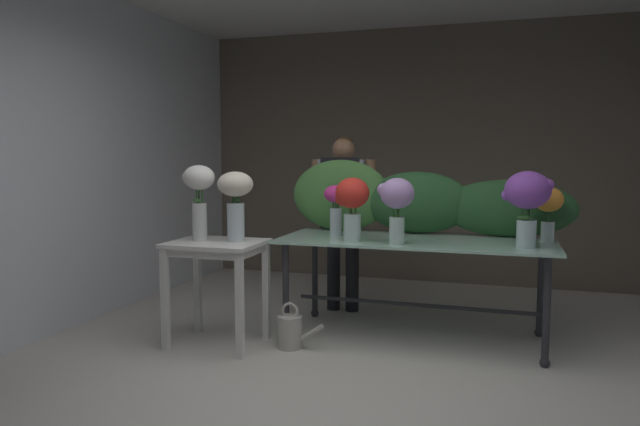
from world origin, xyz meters
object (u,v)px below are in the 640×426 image
(vase_magenta_peonies, at_px, (336,204))
(vase_white_roses_tall, at_px, (199,192))
(side_table_white, at_px, (217,257))
(vase_violet_hydrangea, at_px, (528,197))
(watering_can, at_px, (291,331))
(vase_cream_lisianthus_tall, at_px, (235,198))
(florist, at_px, (343,205))
(vase_scarlet_snapdragons, at_px, (352,201))
(vase_lilac_carnations, at_px, (397,201))
(display_table_glass, at_px, (415,253))
(vase_sunset_freesia, at_px, (548,206))

(vase_magenta_peonies, relative_size, vase_white_roses_tall, 0.72)
(side_table_white, distance_m, vase_white_roses_tall, 0.50)
(vase_violet_hydrangea, relative_size, watering_can, 1.51)
(vase_white_roses_tall, relative_size, watering_can, 1.60)
(vase_cream_lisianthus_tall, bearing_deg, florist, 66.74)
(side_table_white, distance_m, vase_scarlet_snapdragons, 1.10)
(side_table_white, height_order, vase_violet_hydrangea, vase_violet_hydrangea)
(side_table_white, relative_size, vase_lilac_carnations, 1.64)
(display_table_glass, height_order, florist, florist)
(display_table_glass, xyz_separation_m, watering_can, (-0.84, -0.51, -0.55))
(vase_violet_hydrangea, height_order, watering_can, vase_violet_hydrangea)
(vase_sunset_freesia, relative_size, vase_cream_lisianthus_tall, 0.79)
(vase_white_roses_tall, bearing_deg, display_table_glass, 21.07)
(vase_lilac_carnations, bearing_deg, vase_scarlet_snapdragons, 168.60)
(vase_violet_hydrangea, bearing_deg, vase_scarlet_snapdragons, -177.36)
(florist, distance_m, vase_white_roses_tall, 1.46)
(vase_scarlet_snapdragons, distance_m, vase_magenta_peonies, 0.32)
(vase_white_roses_tall, bearing_deg, vase_cream_lisianthus_tall, 11.59)
(vase_sunset_freesia, distance_m, vase_cream_lisianthus_tall, 2.31)
(display_table_glass, bearing_deg, watering_can, -148.78)
(side_table_white, bearing_deg, vase_magenta_peonies, 38.43)
(vase_magenta_peonies, bearing_deg, vase_white_roses_tall, -146.16)
(vase_cream_lisianthus_tall, bearing_deg, display_table_glass, 22.99)
(watering_can, bearing_deg, vase_violet_hydrangea, 11.28)
(vase_magenta_peonies, bearing_deg, florist, 100.58)
(watering_can, bearing_deg, vase_scarlet_snapdragons, 34.16)
(side_table_white, distance_m, vase_violet_hydrangea, 2.27)
(vase_violet_hydrangea, xyz_separation_m, vase_sunset_freesia, (0.16, 0.32, -0.08))
(side_table_white, distance_m, florist, 1.42)
(vase_scarlet_snapdragons, bearing_deg, watering_can, -145.84)
(vase_magenta_peonies, bearing_deg, vase_sunset_freesia, 4.67)
(side_table_white, distance_m, vase_sunset_freesia, 2.48)
(display_table_glass, height_order, watering_can, display_table_glass)
(display_table_glass, bearing_deg, vase_lilac_carnations, -107.38)
(side_table_white, bearing_deg, vase_cream_lisianthus_tall, 22.49)
(vase_sunset_freesia, height_order, vase_white_roses_tall, vase_white_roses_tall)
(vase_magenta_peonies, bearing_deg, display_table_glass, -0.83)
(display_table_glass, height_order, vase_cream_lisianthus_tall, vase_cream_lisianthus_tall)
(florist, height_order, vase_violet_hydrangea, florist)
(vase_lilac_carnations, bearing_deg, display_table_glass, 72.62)
(vase_sunset_freesia, height_order, watering_can, vase_sunset_freesia)
(florist, distance_m, watering_can, 1.43)
(vase_scarlet_snapdragons, distance_m, vase_violet_hydrangea, 1.24)
(side_table_white, height_order, vase_cream_lisianthus_tall, vase_cream_lisianthus_tall)
(vase_scarlet_snapdragons, xyz_separation_m, vase_cream_lisianthus_tall, (-0.82, -0.30, 0.03))
(vase_magenta_peonies, height_order, watering_can, vase_magenta_peonies)
(florist, height_order, vase_lilac_carnations, florist)
(florist, distance_m, vase_cream_lisianthus_tall, 1.28)
(vase_lilac_carnations, xyz_separation_m, vase_white_roses_tall, (-1.44, -0.28, 0.05))
(side_table_white, height_order, watering_can, side_table_white)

